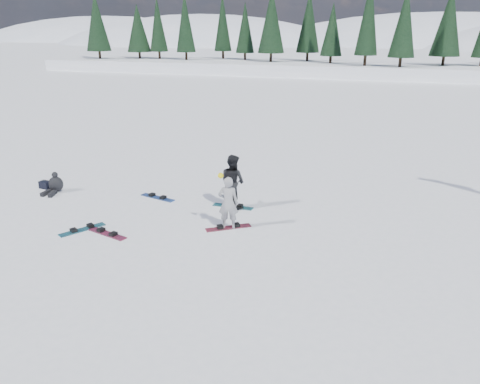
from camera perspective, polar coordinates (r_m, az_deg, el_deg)
name	(u,v)px	position (r m, az deg, el deg)	size (l,w,h in m)	color
ground	(186,230)	(15.25, -6.61, -4.60)	(420.00, 420.00, 0.00)	white
alpine_backdrop	(351,79)	(203.56, 13.36, 13.28)	(412.50, 227.00, 53.20)	white
snowboarder_woman	(228,203)	(14.95, -1.46, -1.30)	(0.72, 0.55, 1.90)	#97979C
snowboarder_man	(233,181)	(16.70, -0.90, 1.31)	(0.95, 0.74, 1.96)	black
seated_rider	(55,185)	(19.86, -21.61, 0.85)	(0.65, 1.01, 0.82)	black
gear_bag	(45,185)	(20.53, -22.64, 0.82)	(0.45, 0.30, 0.30)	black
snowboard_woman	(228,228)	(15.28, -1.42, -4.37)	(1.50, 0.28, 0.03)	maroon
snowboard_man	(233,207)	(17.03, -0.88, -1.79)	(1.50, 0.28, 0.03)	#166C79
snowboard_loose_a	(82,230)	(15.96, -18.67, -4.37)	(1.50, 0.28, 0.03)	#156478
snowboard_loose_c	(158,198)	(18.19, -10.02, -0.67)	(1.50, 0.28, 0.03)	#1C439B
snowboard_loose_b	(107,234)	(15.42, -15.88, -4.92)	(1.50, 0.28, 0.03)	maroon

